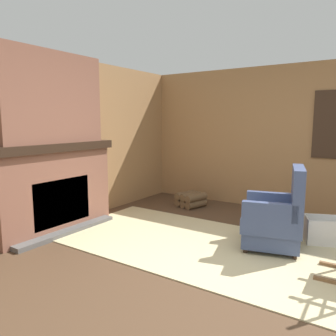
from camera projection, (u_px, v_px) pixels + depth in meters
name	position (u px, v px, depth m)	size (l,w,h in m)	color
ground_plane	(237.00, 282.00, 3.08)	(14.00, 14.00, 0.00)	#4C3523
wood_panel_wall_left	(43.00, 143.00, 4.46)	(0.06, 6.18, 2.41)	#9E7247
wood_panel_wall_back	(307.00, 139.00, 5.22)	(6.18, 0.09, 2.41)	#9E7247
fireplace_hearth	(55.00, 188.00, 4.43)	(0.53, 1.82, 1.21)	brown
chimney_breast	(50.00, 98.00, 4.26)	(0.28, 1.51, 1.18)	brown
area_rug	(205.00, 246.00, 3.95)	(3.80, 1.85, 0.01)	#C6B789
armchair	(276.00, 220.00, 3.82)	(0.79, 0.78, 0.99)	#3D4C75
firewood_stack	(191.00, 199.00, 5.78)	(0.50, 0.51, 0.25)	brown
laundry_basket	(328.00, 231.00, 4.02)	(0.60, 0.49, 0.33)	white
oil_lamp_vase	(18.00, 137.00, 3.98)	(0.09, 0.09, 0.28)	silver
storage_case	(86.00, 136.00, 4.87)	(0.16, 0.28, 0.13)	brown
decorative_plate_on_mantel	(52.00, 134.00, 4.40)	(0.07, 0.25, 0.25)	red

